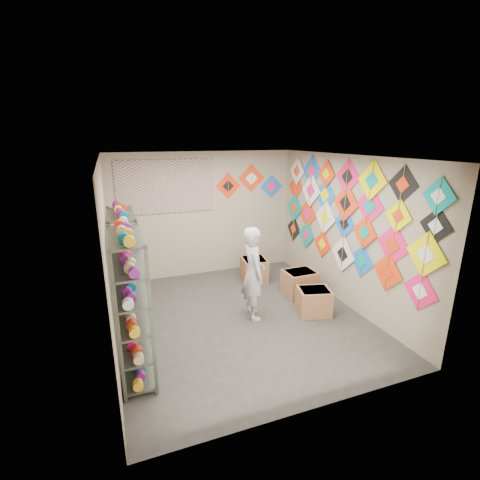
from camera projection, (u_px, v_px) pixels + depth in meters
name	position (u px, v px, depth m)	size (l,w,h in m)	color
ground	(241.00, 318.00, 5.98)	(4.50, 4.50, 0.00)	#33302C
room_walls	(241.00, 225.00, 5.51)	(4.50, 4.50, 4.50)	tan
shelf_rack_front	(132.00, 306.00, 4.34)	(0.40, 1.10, 1.90)	#4C5147
shelf_rack_back	(126.00, 270.00, 5.51)	(0.40, 1.10, 1.90)	#4C5147
string_spools	(128.00, 280.00, 4.90)	(0.12, 2.36, 0.12)	#F3145D
kite_wall_display	(342.00, 214.00, 6.24)	(0.06, 4.22, 2.07)	#FF1B66
back_wall_kites	(250.00, 183.00, 7.78)	(1.61, 0.02, 0.80)	#F8330F
poster	(166.00, 187.00, 7.14)	(2.00, 0.01, 1.10)	#5B4AA0
shopkeeper	(253.00, 273.00, 5.80)	(0.43, 0.61, 1.60)	beige
carton_a	(314.00, 301.00, 6.06)	(0.55, 0.46, 0.46)	olive
carton_b	(300.00, 283.00, 6.77)	(0.60, 0.49, 0.49)	olive
carton_c	(254.00, 270.00, 7.48)	(0.51, 0.56, 0.49)	olive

